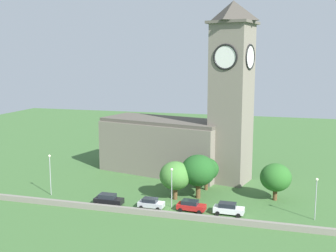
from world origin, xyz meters
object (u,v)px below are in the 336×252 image
Objects in this scene: car_black at (108,200)px; streetlamp_west_end at (50,168)px; car_red at (191,206)px; tree_riverside_east at (175,176)px; streetlamp_central at (316,192)px; car_silver at (151,203)px; tree_churchyard at (206,169)px; car_white at (228,209)px; tree_riverside_west at (198,170)px; church at (185,129)px; tree_by_tower at (276,177)px; streetlamp_west_mid at (172,181)px.

car_black is 12.66m from streetlamp_west_end.
tree_riverside_east reaches higher than car_red.
car_silver is at bearing -175.40° from streetlamp_central.
streetlamp_west_end reaches higher than tree_churchyard.
car_white is 0.79× the size of tree_churchyard.
tree_churchyard is 0.79× the size of tree_riverside_west.
car_black is (-7.58, -21.50, -8.61)m from church.
tree_by_tower is (18.96, 9.53, 3.12)m from car_silver.
streetlamp_west_mid is 6.47m from tree_riverside_west.
car_silver is (-0.49, -20.85, -8.74)m from church.
streetlamp_west_mid is at bearing -83.16° from tree_riverside_east.
church is 5.22× the size of tree_riverside_east.
tree_riverside_east is at bearing -155.22° from tree_riverside_west.
car_red is 0.70× the size of tree_riverside_east.
tree_churchyard is (3.59, 10.54, -0.49)m from streetlamp_west_mid.
streetlamp_west_mid is at bearing 166.75° from car_red.
car_white is at bearing -46.02° from tree_riverside_west.
tree_churchyard is at bearing 60.71° from car_silver.
car_silver is (7.09, 0.65, -0.13)m from car_black.
streetlamp_central reaches higher than car_white.
tree_riverside_west is at bearing -168.68° from tree_by_tower.
car_white is at bearing -25.61° from tree_riverside_east.
streetlamp_west_mid is at bearing -108.82° from tree_churchyard.
church is at bearing 112.44° from tree_riverside_west.
car_white is 0.72× the size of streetlamp_west_mid.
church is at bearing 97.54° from streetlamp_west_mid.
tree_riverside_west is (13.31, 7.63, 3.91)m from car_black.
car_silver is 0.63× the size of tree_riverside_east.
church reaches higher than streetlamp_central.
car_black is 1.01× the size of car_white.
tree_riverside_west reaches higher than streetlamp_central.
streetlamp_central is (24.50, -18.84, -5.22)m from church.
car_red is 0.71× the size of streetlamp_central.
tree_churchyard is 12.52m from tree_by_tower.
car_black is at bearing -137.66° from tree_churchyard.
streetlamp_west_mid is at bearing 23.65° from car_silver.
tree_riverside_west reaches higher than streetlamp_west_end.
church is at bearing 142.44° from streetlamp_central.
tree_churchyard is at bearing 116.78° from car_white.
tree_riverside_east reaches higher than tree_churchyard.
car_black is 0.75× the size of tree_by_tower.
church reaches higher than car_white.
tree_by_tower is 16.90m from tree_riverside_east.
streetlamp_central is (21.92, 0.66, -0.03)m from streetlamp_west_mid.
car_red is 5.87m from car_white.
streetlamp_central is 1.01× the size of tree_by_tower.
tree_riverside_east reaches higher than car_white.
church is 22.38m from tree_by_tower.
car_black is 7.12m from car_silver.
car_white is (12.34, 0.64, 0.11)m from car_silver.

